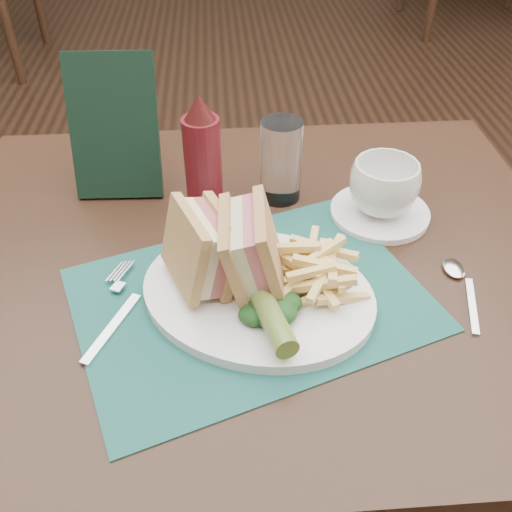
{
  "coord_description": "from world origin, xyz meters",
  "views": [
    {
      "loc": [
        -0.05,
        -1.12,
        1.26
      ],
      "look_at": [
        -0.01,
        -0.56,
        0.8
      ],
      "focal_mm": 40.0,
      "sensor_mm": 36.0,
      "label": 1
    }
  ],
  "objects_px": {
    "placemat": "(251,299)",
    "check_presenter": "(114,127)",
    "sandwich_half_b": "(235,249)",
    "saucer": "(380,213)",
    "drinking_glass": "(281,161)",
    "coffee_cup": "(384,187)",
    "plate": "(258,294)",
    "sandwich_half_a": "(185,252)",
    "ketchup_bottle": "(202,155)",
    "table_main": "(257,410)"
  },
  "relations": [
    {
      "from": "coffee_cup",
      "to": "drinking_glass",
      "type": "xyz_separation_m",
      "value": [
        -0.15,
        0.06,
        0.01
      ]
    },
    {
      "from": "drinking_glass",
      "to": "check_presenter",
      "type": "bearing_deg",
      "value": 169.13
    },
    {
      "from": "placemat",
      "to": "sandwich_half_b",
      "type": "xyz_separation_m",
      "value": [
        -0.02,
        0.01,
        0.07
      ]
    },
    {
      "from": "drinking_glass",
      "to": "check_presenter",
      "type": "distance_m",
      "value": 0.26
    },
    {
      "from": "table_main",
      "to": "saucer",
      "type": "relative_size",
      "value": 6.0
    },
    {
      "from": "sandwich_half_b",
      "to": "coffee_cup",
      "type": "distance_m",
      "value": 0.27
    },
    {
      "from": "sandwich_half_a",
      "to": "drinking_glass",
      "type": "relative_size",
      "value": 0.82
    },
    {
      "from": "sandwich_half_b",
      "to": "saucer",
      "type": "distance_m",
      "value": 0.28
    },
    {
      "from": "table_main",
      "to": "coffee_cup",
      "type": "relative_size",
      "value": 8.77
    },
    {
      "from": "check_presenter",
      "to": "sandwich_half_a",
      "type": "bearing_deg",
      "value": -65.02
    },
    {
      "from": "placemat",
      "to": "sandwich_half_b",
      "type": "distance_m",
      "value": 0.08
    },
    {
      "from": "sandwich_half_b",
      "to": "saucer",
      "type": "height_order",
      "value": "sandwich_half_b"
    },
    {
      "from": "table_main",
      "to": "check_presenter",
      "type": "height_order",
      "value": "check_presenter"
    },
    {
      "from": "saucer",
      "to": "coffee_cup",
      "type": "xyz_separation_m",
      "value": [
        0.0,
        0.0,
        0.05
      ]
    },
    {
      "from": "sandwich_half_b",
      "to": "ketchup_bottle",
      "type": "distance_m",
      "value": 0.2
    },
    {
      "from": "saucer",
      "to": "placemat",
      "type": "bearing_deg",
      "value": -140.85
    },
    {
      "from": "sandwich_half_a",
      "to": "check_presenter",
      "type": "bearing_deg",
      "value": 91.48
    },
    {
      "from": "sandwich_half_b",
      "to": "drinking_glass",
      "type": "xyz_separation_m",
      "value": [
        0.08,
        0.22,
        -0.01
      ]
    },
    {
      "from": "saucer",
      "to": "check_presenter",
      "type": "bearing_deg",
      "value": 164.55
    },
    {
      "from": "placemat",
      "to": "coffee_cup",
      "type": "bearing_deg",
      "value": 39.15
    },
    {
      "from": "placemat",
      "to": "ketchup_bottle",
      "type": "bearing_deg",
      "value": 105.1
    },
    {
      "from": "sandwich_half_a",
      "to": "saucer",
      "type": "bearing_deg",
      "value": 6.95
    },
    {
      "from": "coffee_cup",
      "to": "plate",
      "type": "bearing_deg",
      "value": -139.65
    },
    {
      "from": "drinking_glass",
      "to": "sandwich_half_a",
      "type": "bearing_deg",
      "value": -123.13
    },
    {
      "from": "saucer",
      "to": "drinking_glass",
      "type": "relative_size",
      "value": 1.15
    },
    {
      "from": "check_presenter",
      "to": "drinking_glass",
      "type": "bearing_deg",
      "value": -8.61
    },
    {
      "from": "saucer",
      "to": "sandwich_half_a",
      "type": "bearing_deg",
      "value": -151.81
    },
    {
      "from": "placemat",
      "to": "check_presenter",
      "type": "xyz_separation_m",
      "value": [
        -0.19,
        0.28,
        0.11
      ]
    },
    {
      "from": "check_presenter",
      "to": "table_main",
      "type": "bearing_deg",
      "value": -40.13
    },
    {
      "from": "plate",
      "to": "sandwich_half_a",
      "type": "height_order",
      "value": "sandwich_half_a"
    },
    {
      "from": "placemat",
      "to": "coffee_cup",
      "type": "distance_m",
      "value": 0.27
    },
    {
      "from": "sandwich_half_a",
      "to": "check_presenter",
      "type": "xyz_separation_m",
      "value": [
        -0.11,
        0.26,
        0.04
      ]
    },
    {
      "from": "sandwich_half_a",
      "to": "ketchup_bottle",
      "type": "xyz_separation_m",
      "value": [
        0.02,
        0.19,
        0.02
      ]
    },
    {
      "from": "ketchup_bottle",
      "to": "sandwich_half_b",
      "type": "bearing_deg",
      "value": -78.87
    },
    {
      "from": "sandwich_half_b",
      "to": "check_presenter",
      "type": "height_order",
      "value": "check_presenter"
    },
    {
      "from": "table_main",
      "to": "plate",
      "type": "bearing_deg",
      "value": -93.65
    },
    {
      "from": "placemat",
      "to": "plate",
      "type": "distance_m",
      "value": 0.01
    },
    {
      "from": "coffee_cup",
      "to": "check_presenter",
      "type": "bearing_deg",
      "value": 164.55
    },
    {
      "from": "plate",
      "to": "saucer",
      "type": "relative_size",
      "value": 2.0
    },
    {
      "from": "plate",
      "to": "coffee_cup",
      "type": "bearing_deg",
      "value": 64.86
    },
    {
      "from": "sandwich_half_a",
      "to": "placemat",
      "type": "bearing_deg",
      "value": -32.47
    },
    {
      "from": "table_main",
      "to": "saucer",
      "type": "height_order",
      "value": "saucer"
    },
    {
      "from": "table_main",
      "to": "sandwich_half_a",
      "type": "relative_size",
      "value": 8.42
    },
    {
      "from": "plate",
      "to": "ketchup_bottle",
      "type": "relative_size",
      "value": 1.61
    },
    {
      "from": "sandwich_half_b",
      "to": "plate",
      "type": "bearing_deg",
      "value": -25.39
    },
    {
      "from": "coffee_cup",
      "to": "check_presenter",
      "type": "xyz_separation_m",
      "value": [
        -0.4,
        0.11,
        0.06
      ]
    },
    {
      "from": "placemat",
      "to": "check_presenter",
      "type": "distance_m",
      "value": 0.35
    },
    {
      "from": "placemat",
      "to": "drinking_glass",
      "type": "xyz_separation_m",
      "value": [
        0.06,
        0.23,
        0.06
      ]
    },
    {
      "from": "placemat",
      "to": "saucer",
      "type": "relative_size",
      "value": 2.88
    },
    {
      "from": "placemat",
      "to": "saucer",
      "type": "bearing_deg",
      "value": 39.15
    }
  ]
}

